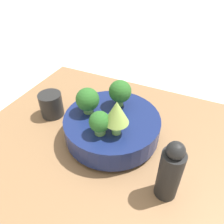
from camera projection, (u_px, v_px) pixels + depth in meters
The scene contains 9 objects.
ground_plane at pixel (111, 156), 0.66m from camera, with size 6.00×6.00×0.00m, color silver.
table at pixel (111, 151), 0.65m from camera, with size 0.85×0.73×0.04m.
bowl at pixel (112, 126), 0.64m from camera, with size 0.28×0.28×0.08m.
broccoli_floret_back at pixel (120, 92), 0.64m from camera, with size 0.07×0.07×0.08m.
broccoli_floret_front at pixel (100, 122), 0.55m from camera, with size 0.06×0.06×0.07m.
broccoli_floret_left at pixel (88, 100), 0.62m from camera, with size 0.07×0.07×0.08m.
romanesco_piece_near at pixel (117, 114), 0.53m from camera, with size 0.06×0.06×0.10m.
cup at pixel (51, 105), 0.73m from camera, with size 0.08×0.08×0.08m.
pepper_mill at pixel (170, 172), 0.47m from camera, with size 0.05×0.05×0.17m.
Camera 1 is at (0.18, -0.39, 0.52)m, focal length 35.00 mm.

